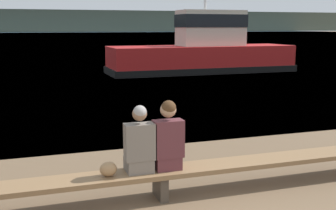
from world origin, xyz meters
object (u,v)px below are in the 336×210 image
object	(u,v)px
person_left	(140,144)
shopping_bag	(108,169)
person_right	(168,139)
bench_main	(160,174)
tugboat_red	(204,53)

from	to	relation	value
person_left	shopping_bag	bearing A→B (deg)	-175.89
person_left	person_right	xyz separation A→B (m)	(0.41, -0.00, 0.04)
bench_main	person_left	size ratio (longest dim) A/B	9.00
bench_main	shopping_bag	size ratio (longest dim) A/B	36.83
person_left	person_right	size ratio (longest dim) A/B	0.95
shopping_bag	tugboat_red	distance (m)	17.44
person_left	shopping_bag	world-z (taller)	person_left
shopping_bag	tugboat_red	world-z (taller)	tugboat_red
person_right	shopping_bag	size ratio (longest dim) A/B	4.29
tugboat_red	bench_main	bearing A→B (deg)	153.92
bench_main	shopping_bag	xyz separation A→B (m)	(-0.76, -0.03, 0.17)
tugboat_red	person_right	bearing A→B (deg)	154.26
bench_main	shopping_bag	bearing A→B (deg)	-177.88
bench_main	tugboat_red	bearing A→B (deg)	65.10
bench_main	person_right	xyz separation A→B (m)	(0.11, 0.00, 0.52)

